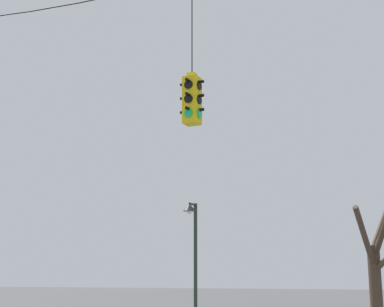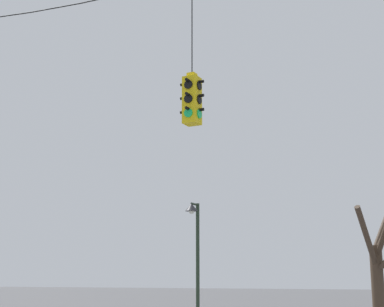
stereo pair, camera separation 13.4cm
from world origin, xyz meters
The scene contains 3 objects.
traffic_light_near_left_pole centered at (0.80, 0.35, 5.83)m, with size 0.58×0.58×3.59m.
street_lamp centered at (-2.10, 6.37, 3.07)m, with size 0.42×0.72×4.34m.
bare_tree centered at (3.67, 6.73, 2.24)m, with size 1.47×2.77×4.91m.
Camera 1 is at (6.33, -11.05, 1.88)m, focal length 55.00 mm.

